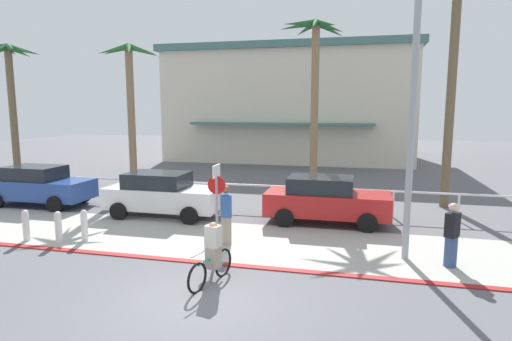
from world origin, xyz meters
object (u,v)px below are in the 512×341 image
bollard_2 (58,227)px  palm_tree_0 (9,77)px  palm_tree_1 (130,85)px  pedestrian_0 (452,238)px  streetlight_curb (414,103)px  palm_tree_3 (456,40)px  cyclist_teal_0 (212,254)px  palm_tree_2 (315,65)px  car_red_2 (326,199)px  car_blue_0 (39,185)px  bollard_1 (26,225)px  stop_sign_bike_lane (217,196)px  bollard_3 (84,225)px  car_white_1 (163,194)px  pedestrian_1 (226,217)px

bollard_2 → palm_tree_0: (-8.53, 7.66, 5.17)m
palm_tree_1 → pedestrian_0: size_ratio=4.20×
streetlight_curb → palm_tree_3: size_ratio=0.77×
cyclist_teal_0 → pedestrian_0: pedestrian_0 is taller
palm_tree_2 → pedestrian_0: (4.57, -8.69, -5.32)m
streetlight_curb → car_red_2: 5.44m
palm_tree_0 → palm_tree_1: 6.58m
car_red_2 → pedestrian_0: bearing=-45.5°
car_blue_0 → palm_tree_1: bearing=59.4°
streetlight_curb → palm_tree_2: bearing=112.1°
bollard_1 → car_blue_0: car_blue_0 is taller
stop_sign_bike_lane → palm_tree_2: (1.72, 9.08, 4.44)m
palm_tree_3 → pedestrian_0: bearing=-99.0°
bollard_3 → car_blue_0: 6.29m
bollard_1 → cyclist_teal_0: bearing=-13.8°
bollard_2 → palm_tree_0: 12.57m
car_blue_0 → car_white_1: same height
palm_tree_0 → car_white_1: palm_tree_0 is taller
palm_tree_3 → bollard_3: bearing=-147.0°
palm_tree_1 → pedestrian_1: palm_tree_1 is taller
stop_sign_bike_lane → pedestrian_0: stop_sign_bike_lane is taller
palm_tree_2 → streetlight_curb: bearing=-67.9°
bollard_3 → palm_tree_2: size_ratio=0.12×
bollard_3 → car_blue_0: (-4.93, 3.88, 0.35)m
streetlight_curb → car_white_1: 9.73m
bollard_3 → palm_tree_3: bearing=33.0°
stop_sign_bike_lane → pedestrian_1: stop_sign_bike_lane is taller
bollard_1 → car_blue_0: size_ratio=0.23×
palm_tree_2 → palm_tree_0: bearing=-173.6°
bollard_2 → palm_tree_1: bearing=103.8°
bollard_1 → palm_tree_2: palm_tree_2 is taller
palm_tree_0 → palm_tree_3: size_ratio=0.76×
palm_tree_1 → car_white_1: bearing=-49.8°
bollard_3 → palm_tree_2: palm_tree_2 is taller
palm_tree_3 → bollard_1: bearing=-149.1°
palm_tree_1 → car_white_1: 7.12m
stop_sign_bike_lane → cyclist_teal_0: 2.33m
stop_sign_bike_lane → palm_tree_3: bearing=46.1°
palm_tree_2 → pedestrian_1: 9.97m
bollard_1 → car_blue_0: bearing=126.2°
bollard_1 → palm_tree_3: size_ratio=0.10×
bollard_3 → palm_tree_2: bearing=55.9°
palm_tree_0 → pedestrian_0: palm_tree_0 is taller
bollard_2 → streetlight_curb: size_ratio=0.13×
stop_sign_bike_lane → bollard_2: stop_sign_bike_lane is taller
car_blue_0 → cyclist_teal_0: size_ratio=2.47×
palm_tree_0 → car_blue_0: (4.25, -3.42, -4.81)m
pedestrian_1 → cyclist_teal_0: bearing=-79.0°
cyclist_teal_0 → palm_tree_1: bearing=127.7°
stop_sign_bike_lane → palm_tree_3: size_ratio=0.26×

